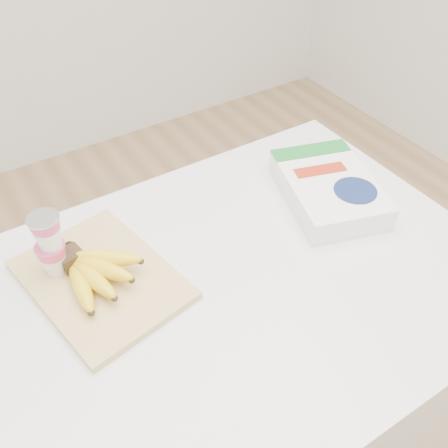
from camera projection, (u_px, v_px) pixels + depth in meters
name	position (u px, v px, depth m)	size (l,w,h in m)	color
room	(210.00, 82.00, 0.71)	(4.00, 4.00, 4.00)	tan
table	(217.00, 398.00, 1.32)	(1.20, 0.80, 0.90)	white
cutting_board	(101.00, 280.00, 1.02)	(0.25, 0.34, 0.02)	#E3BC7C
bananas	(93.00, 271.00, 0.99)	(0.16, 0.18, 0.06)	#382816
yogurt_stack	(50.00, 244.00, 0.97)	(0.07, 0.06, 0.15)	white
cereal_box	(328.00, 189.00, 1.20)	(0.28, 0.34, 0.07)	white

